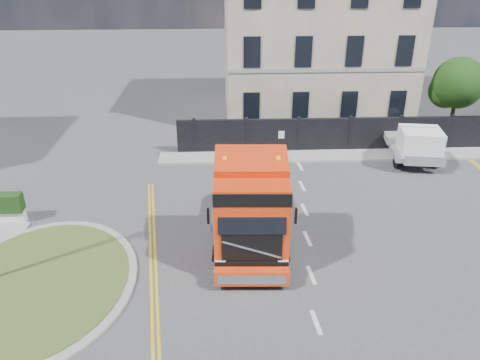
{
  "coord_description": "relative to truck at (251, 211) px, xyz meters",
  "views": [
    {
      "loc": [
        -0.53,
        -16.39,
        10.42
      ],
      "look_at": [
        0.28,
        1.5,
        1.8
      ],
      "focal_mm": 35.0,
      "sensor_mm": 36.0,
      "label": 1
    }
  ],
  "objects": [
    {
      "name": "truck",
      "position": [
        0.0,
        0.0,
        0.0
      ],
      "size": [
        2.83,
        6.95,
        4.1
      ],
      "rotation": [
        0.0,
        0.0,
        -0.04
      ],
      "color": "black",
      "rests_on": "ground"
    },
    {
      "name": "tree",
      "position": [
        13.83,
        13.33,
        1.21
      ],
      "size": [
        3.2,
        3.2,
        4.8
      ],
      "color": "#382619",
      "rests_on": "ground"
    },
    {
      "name": "hoarding_fence",
      "position": [
        6.0,
        10.23,
        -0.84
      ],
      "size": [
        18.8,
        0.25,
        2.0
      ],
      "color": "black",
      "rests_on": "ground"
    },
    {
      "name": "ground",
      "position": [
        -0.55,
        1.23,
        -1.84
      ],
      "size": [
        120.0,
        120.0,
        0.0
      ],
      "primitive_type": "plane",
      "color": "#424244",
      "rests_on": "ground"
    },
    {
      "name": "traffic_island",
      "position": [
        -7.55,
        -1.77,
        -1.76
      ],
      "size": [
        6.8,
        6.8,
        0.17
      ],
      "color": "gray",
      "rests_on": "ground"
    },
    {
      "name": "georgian_building",
      "position": [
        5.45,
        17.73,
        3.93
      ],
      "size": [
        12.3,
        10.3,
        12.8
      ],
      "color": "beige",
      "rests_on": "ground"
    },
    {
      "name": "flatbed_pickup",
      "position": [
        9.52,
        8.23,
        -0.67
      ],
      "size": [
        2.89,
        5.49,
        2.17
      ],
      "rotation": [
        0.0,
        0.0,
        -0.17
      ],
      "color": "gray",
      "rests_on": "ground"
    },
    {
      "name": "pavement_far",
      "position": [
        5.45,
        9.33,
        -1.78
      ],
      "size": [
        20.0,
        1.6,
        0.12
      ],
      "primitive_type": "cube",
      "color": "gray",
      "rests_on": "ground"
    }
  ]
}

